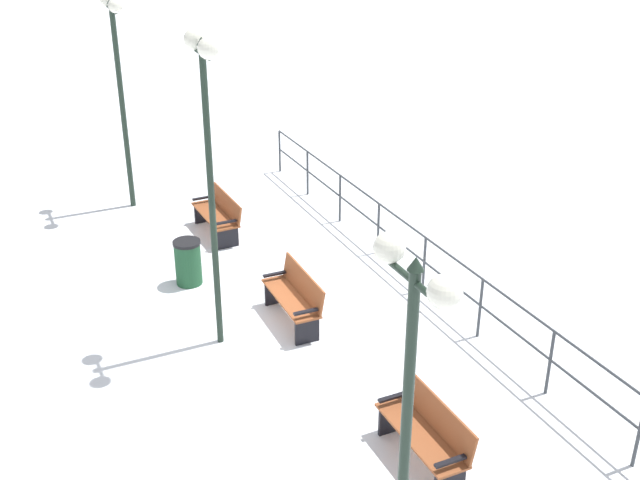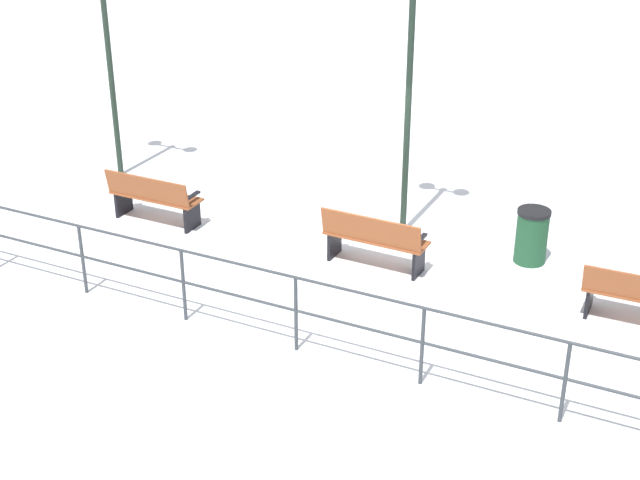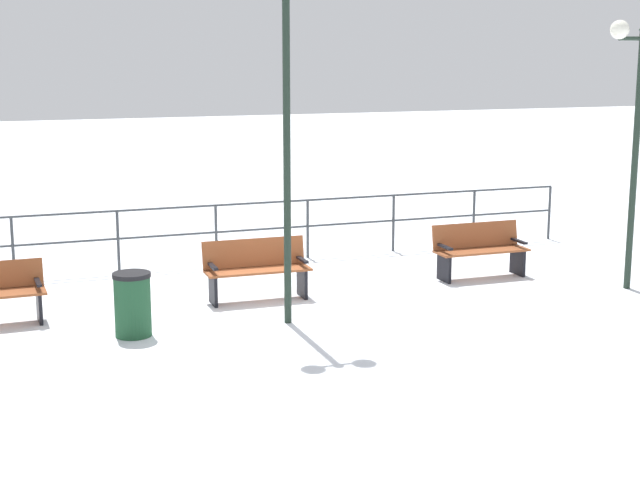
{
  "view_description": "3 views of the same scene",
  "coord_description": "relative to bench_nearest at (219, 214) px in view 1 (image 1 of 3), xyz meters",
  "views": [
    {
      "loc": [
        4.48,
        10.7,
        7.09
      ],
      "look_at": [
        -1.06,
        -1.17,
        0.84
      ],
      "focal_mm": 44.08,
      "sensor_mm": 36.0,
      "label": 1
    },
    {
      "loc": [
        -11.64,
        -4.78,
        6.64
      ],
      "look_at": [
        -0.75,
        0.57,
        0.66
      ],
      "focal_mm": 51.74,
      "sensor_mm": 36.0,
      "label": 2
    },
    {
      "loc": [
        13.67,
        -3.96,
        3.8
      ],
      "look_at": [
        -0.68,
        1.27,
        0.73
      ],
      "focal_mm": 53.57,
      "sensor_mm": 36.0,
      "label": 3
    }
  ],
  "objects": [
    {
      "name": "ground_plane",
      "position": [
        -0.01,
        3.95,
        -0.46
      ],
      "size": [
        80.0,
        80.0,
        0.0
      ],
      "primitive_type": "plane",
      "color": "white",
      "rests_on": "ground"
    },
    {
      "name": "bench_second",
      "position": [
        -0.05,
        3.96,
        0.03
      ],
      "size": [
        0.55,
        1.62,
        0.93
      ],
      "rotation": [
        0.0,
        0.0,
        -0.02
      ],
      "color": "brown",
      "rests_on": "ground"
    },
    {
      "name": "lamppost_far",
      "position": [
        1.32,
        9.77,
        2.69
      ],
      "size": [
        0.29,
        1.16,
        4.23
      ],
      "color": "#1E2D23",
      "rests_on": "ground"
    },
    {
      "name": "trash_bin",
      "position": [
        1.21,
        1.86,
        -0.02
      ],
      "size": [
        0.51,
        0.51,
        0.87
      ],
      "color": "#1E4C2D",
      "rests_on": "ground"
    },
    {
      "name": "waterfront_railing",
      "position": [
        -2.61,
        3.95,
        0.27
      ],
      "size": [
        0.05,
        13.87,
        1.1
      ],
      "color": "#383D42",
      "rests_on": "ground"
    },
    {
      "name": "lamppost_near",
      "position": [
        1.32,
        -2.32,
        2.89
      ],
      "size": [
        0.3,
        1.17,
        4.69
      ],
      "color": "#1E2D23",
      "rests_on": "ground"
    },
    {
      "name": "lamppost_middle",
      "position": [
        1.32,
        4.01,
        3.35
      ],
      "size": [
        0.31,
        0.98,
        5.02
      ],
      "color": "#1E2D23",
      "rests_on": "ground"
    },
    {
      "name": "bench_nearest",
      "position": [
        0.0,
        0.0,
        0.0
      ],
      "size": [
        0.61,
        1.65,
        0.86
      ],
      "rotation": [
        0.0,
        0.0,
        0.02
      ],
      "color": "brown",
      "rests_on": "ground"
    },
    {
      "name": "bench_third",
      "position": [
        -0.19,
        7.91,
        0.02
      ],
      "size": [
        0.54,
        1.6,
        0.91
      ],
      "rotation": [
        0.0,
        0.0,
        -0.0
      ],
      "color": "brown",
      "rests_on": "ground"
    }
  ]
}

